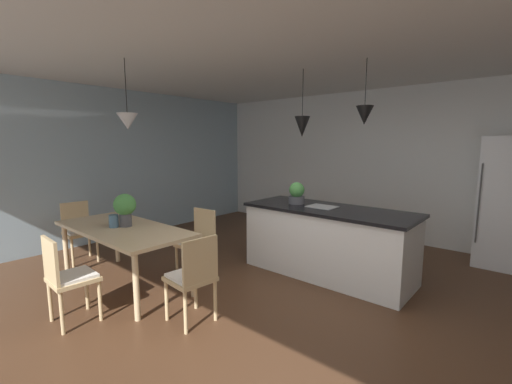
{
  "coord_description": "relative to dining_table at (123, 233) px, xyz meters",
  "views": [
    {
      "loc": [
        1.85,
        -2.9,
        1.73
      ],
      "look_at": [
        -0.79,
        0.16,
        1.15
      ],
      "focal_mm": 23.53,
      "sensor_mm": 36.0,
      "label": 1
    }
  ],
  "objects": [
    {
      "name": "pendant_over_island_aux",
      "position": [
        2.14,
        1.93,
        1.4
      ],
      "size": [
        0.2,
        0.2,
        0.75
      ],
      "color": "black"
    },
    {
      "name": "window_wall_left_glazing",
      "position": [
        -2.12,
        0.97,
        0.69
      ],
      "size": [
        0.06,
        8.4,
        2.7
      ],
      "primitive_type": "cube",
      "color": "#9EB7C6",
      "rests_on": "ground_plane"
    },
    {
      "name": "pendant_over_table",
      "position": [
        0.04,
        0.12,
        1.33
      ],
      "size": [
        0.24,
        0.24,
        0.81
      ],
      "color": "black"
    },
    {
      "name": "ground_plane",
      "position": [
        1.94,
        0.97,
        -0.68
      ],
      "size": [
        10.0,
        8.4,
        0.04
      ],
      "primitive_type": "cube",
      "color": "#4C301E"
    },
    {
      "name": "potted_plant_on_table",
      "position": [
        -0.0,
        0.04,
        0.31
      ],
      "size": [
        0.26,
        0.26,
        0.4
      ],
      "color": "#4C4C51",
      "rests_on": "dining_table"
    },
    {
      "name": "ceiling_slab",
      "position": [
        1.94,
        0.97,
        2.1
      ],
      "size": [
        10.0,
        8.4,
        0.12
      ],
      "primitive_type": "cube",
      "color": "silver"
    },
    {
      "name": "chair_window_end",
      "position": [
        -1.33,
        0.0,
        -0.19
      ],
      "size": [
        0.43,
        0.43,
        0.87
      ],
      "color": "tan",
      "rests_on": "ground_plane"
    },
    {
      "name": "chair_far_right",
      "position": [
        0.43,
        0.8,
        -0.19
      ],
      "size": [
        0.43,
        0.43,
        0.87
      ],
      "color": "tan",
      "rests_on": "ground_plane"
    },
    {
      "name": "pendant_over_island_main",
      "position": [
        1.28,
        1.93,
        1.29
      ],
      "size": [
        0.21,
        0.21,
        0.88
      ],
      "color": "black"
    },
    {
      "name": "potted_plant_on_island",
      "position": [
        1.21,
        1.93,
        0.38
      ],
      "size": [
        0.22,
        0.22,
        0.3
      ],
      "color": "#4C4C51",
      "rests_on": "kitchen_island"
    },
    {
      "name": "refrigerator",
      "position": [
        3.46,
        3.83,
        0.25
      ],
      "size": [
        0.69,
        0.67,
        1.83
      ],
      "color": "silver",
      "rests_on": "ground_plane"
    },
    {
      "name": "wall_back_kitchen",
      "position": [
        1.94,
        4.23,
        0.69
      ],
      "size": [
        10.0,
        0.12,
        2.7
      ],
      "primitive_type": "cube",
      "color": "silver",
      "rests_on": "ground_plane"
    },
    {
      "name": "vase_on_dining_table",
      "position": [
        -0.07,
        -0.07,
        0.14
      ],
      "size": [
        0.11,
        0.11,
        0.15
      ],
      "color": "slate",
      "rests_on": "dining_table"
    },
    {
      "name": "chair_kitchen_end",
      "position": [
        1.33,
        -0.0,
        -0.19
      ],
      "size": [
        0.43,
        0.43,
        0.87
      ],
      "color": "tan",
      "rests_on": "ground_plane"
    },
    {
      "name": "kitchen_island",
      "position": [
        1.71,
        1.93,
        -0.2
      ],
      "size": [
        2.21,
        0.87,
        0.91
      ],
      "color": "white",
      "rests_on": "ground_plane"
    },
    {
      "name": "dining_table",
      "position": [
        0.0,
        0.0,
        0.0
      ],
      "size": [
        1.92,
        0.85,
        0.73
      ],
      "color": "#D1B284",
      "rests_on": "ground_plane"
    },
    {
      "name": "chair_near_right",
      "position": [
        0.43,
        -0.8,
        -0.19
      ],
      "size": [
        0.42,
        0.42,
        0.87
      ],
      "color": "tan",
      "rests_on": "ground_plane"
    }
  ]
}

